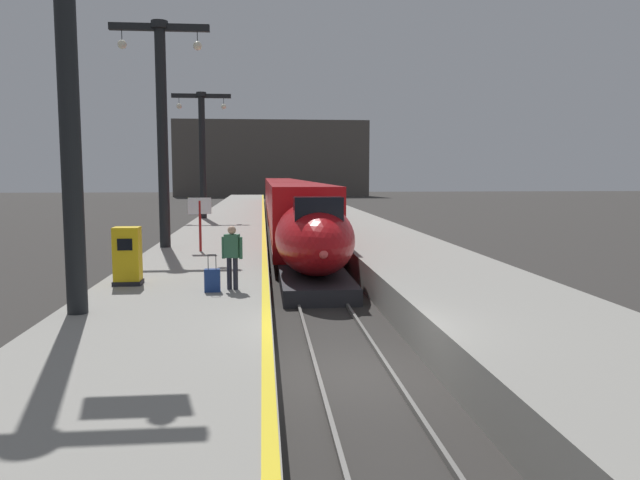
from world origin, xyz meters
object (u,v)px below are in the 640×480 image
Objects in this scene: station_column_far at (202,142)px; rolling_suitcase at (212,280)px; departure_info_board at (200,213)px; station_column_mid at (162,113)px; passenger_near_edge at (232,252)px; highspeed_train_main at (287,203)px; station_column_near at (69,48)px; ticket_machine_yellow at (127,258)px.

rolling_suitcase is at bearing -84.19° from station_column_far.
departure_info_board is (-1.15, 8.58, 1.20)m from rolling_suitcase.
station_column_mid reaches higher than station_column_far.
station_column_mid reaches higher than passenger_near_edge.
highspeed_train_main is 57.95× the size of rolling_suitcase.
highspeed_train_main is 33.67× the size of passenger_near_edge.
station_column_far is (-0.06, 29.31, -0.48)m from station_column_near.
station_column_near is at bearing -89.89° from station_column_far.
station_column_mid is at bearing 136.22° from departure_info_board.
highspeed_train_main reaches higher than rolling_suitcase.
passenger_near_edge reaches higher than rolling_suitcase.
station_column_far is (0.00, 16.98, -0.32)m from station_column_mid.
station_column_near reaches higher than station_column_far.
station_column_near is 9.48× the size of rolling_suitcase.
departure_info_board reaches higher than rolling_suitcase.
station_column_far is at bearing 96.94° from passenger_near_edge.
departure_info_board is at bearing -101.28° from highspeed_train_main.
station_column_near is at bearing -94.84° from ticket_machine_yellow.
station_column_far reaches higher than departure_info_board.
passenger_near_edge is (3.20, 2.51, -4.70)m from station_column_near.
station_column_mid is at bearing 105.23° from rolling_suitcase.
rolling_suitcase is at bearing -95.96° from highspeed_train_main.
station_column_near is 12.33m from station_column_mid.
station_column_near is at bearing -98.19° from departure_info_board.
rolling_suitcase is (2.76, -27.10, -4.90)m from station_column_far.
rolling_suitcase is (2.76, -10.12, -5.23)m from station_column_mid.
passenger_near_edge is 1.72× the size of rolling_suitcase.
departure_info_board is (-4.29, -21.53, 0.60)m from highspeed_train_main.
passenger_near_edge is 0.80× the size of departure_info_board.
station_column_near is 5.82× the size of ticket_machine_yellow.
departure_info_board is at bearing -85.04° from station_column_far.
departure_info_board is (-1.65, 8.28, 0.52)m from passenger_near_edge.
departure_info_board reaches higher than ticket_machine_yellow.
highspeed_train_main is at bearing 79.75° from station_column_near.
passenger_near_edge is (-2.64, -29.80, 0.08)m from highspeed_train_main.
station_column_mid is at bearing 90.26° from station_column_near.
departure_info_board is (1.61, -1.54, -4.03)m from station_column_mid.
station_column_mid is at bearing 92.26° from ticket_machine_yellow.
departure_info_board is (1.55, 10.79, -4.18)m from station_column_near.
rolling_suitcase is at bearing -82.38° from departure_info_board.
highspeed_train_main is at bearing 73.55° from station_column_mid.
station_column_near is at bearing -141.90° from passenger_near_edge.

